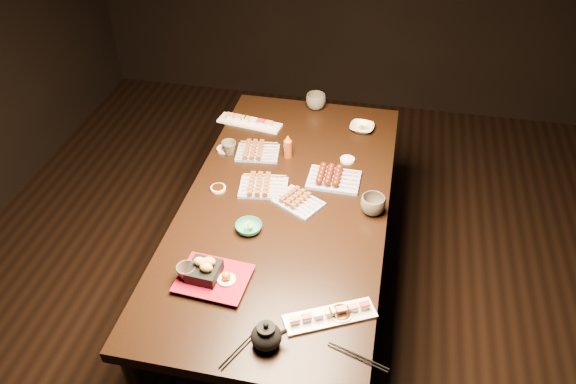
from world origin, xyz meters
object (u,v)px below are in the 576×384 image
Objects in this scene: yakitori_plate_center at (263,184)px; teacup_near_left at (187,273)px; yakitori_plate_left at (258,150)px; yakitori_plate_right at (298,199)px; dining_table at (286,261)px; tempura_tray at (213,272)px; teacup_mid_right at (373,205)px; teacup_far_right at (316,101)px; condiment_bottle at (288,146)px; edamame_bowl_cream at (362,128)px; sushi_platter_near at (330,314)px; sushi_platter_far at (250,121)px; edamame_bowl_green at (249,228)px; teacup_far_left at (229,148)px; teapot at (266,334)px.

teacup_near_left is (-0.15, -0.60, 0.01)m from yakitori_plate_center.
yakitori_plate_right is at bearing -58.00° from yakitori_plate_left.
tempura_tray reaches higher than dining_table.
teacup_mid_right is 0.91m from teacup_far_right.
condiment_bottle reaches higher than yakitori_plate_center.
teacup_near_left is 0.90m from condiment_bottle.
edamame_bowl_cream is at bearing 65.40° from teacup_near_left.
sushi_platter_near reaches higher than edamame_bowl_cream.
dining_table is 8.67× the size of yakitori_plate_left.
teacup_far_right is (-0.29, 1.43, 0.02)m from sushi_platter_near.
sushi_platter_far is at bearing -143.78° from teacup_far_right.
edamame_bowl_green is 0.58m from teacup_far_left.
dining_table is 24.68× the size of teacup_far_left.
dining_table is 16.71× the size of teacup_mid_right.
teacup_far_right is at bearing 60.36° from yakitori_plate_left.
teacup_mid_right is 0.85× the size of teapot.
condiment_bottle reaches higher than teacup_mid_right.
dining_table is 0.87m from teapot.
yakitori_plate_right is at bearing 58.08° from teacup_near_left.
yakitori_plate_center is 2.99× the size of teacup_far_left.
sushi_platter_far is 0.60m from edamame_bowl_cream.
dining_table is 0.46m from edamame_bowl_green.
teacup_far_left is at bearing 132.56° from dining_table.
dining_table is 5.43× the size of sushi_platter_near.
tempura_tray reaches higher than teacup_far_right.
sushi_platter_far is 0.92m from teacup_mid_right.
yakitori_plate_center is 1.99× the size of teacup_far_right.
yakitori_plate_left is 0.14m from teacup_far_left.
yakitori_plate_center is 0.85m from teapot.
teapot is (-0.19, -0.15, 0.03)m from sushi_platter_near.
yakitori_plate_right is 0.51m from teacup_far_left.
teacup_near_left is at bearing -101.10° from teacup_far_right.
condiment_bottle is at bearing 142.92° from teacup_mid_right.
edamame_bowl_green is at bearing -65.48° from teacup_far_left.
teacup_mid_right is 0.56m from condiment_bottle.
teacup_near_left is (-0.16, -0.31, 0.02)m from edamame_bowl_green.
sushi_platter_near is 2.65× the size of edamame_bowl_cream.
teacup_far_left is (-0.24, 0.53, 0.02)m from edamame_bowl_green.
teacup_far_right is at bearing 56.28° from teacup_far_left.
teapot is (0.26, -0.24, 0.00)m from tempura_tray.
sushi_platter_far is 3.21× the size of teacup_mid_right.
sushi_platter_near reaches higher than edamame_bowl_green.
teacup_mid_right is (0.50, 0.22, 0.02)m from edamame_bowl_green.
condiment_bottle is at bearing -3.46° from yakitori_plate_left.
teacup_near_left reaches higher than yakitori_plate_left.
dining_table is at bearing 89.15° from sushi_platter_near.
yakitori_plate_center is at bearing 82.30° from teapot.
teacup_near_left is 0.43m from teapot.
teapot reaches higher than sushi_platter_far.
tempura_tray is at bearing 6.37° from teacup_near_left.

